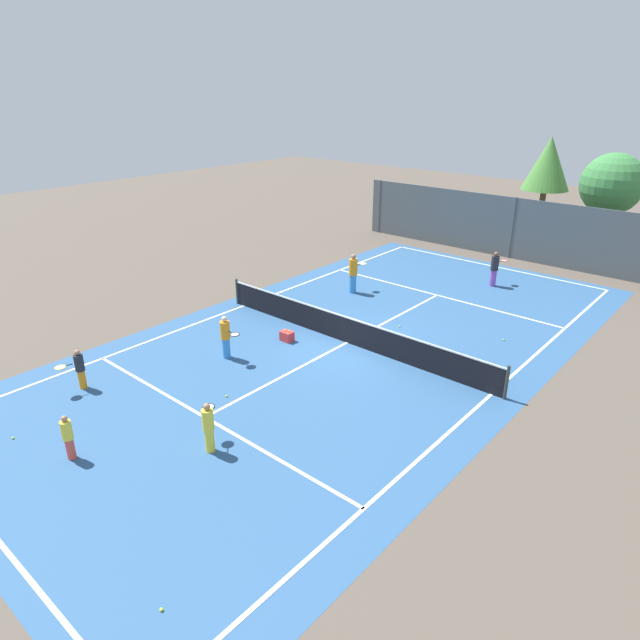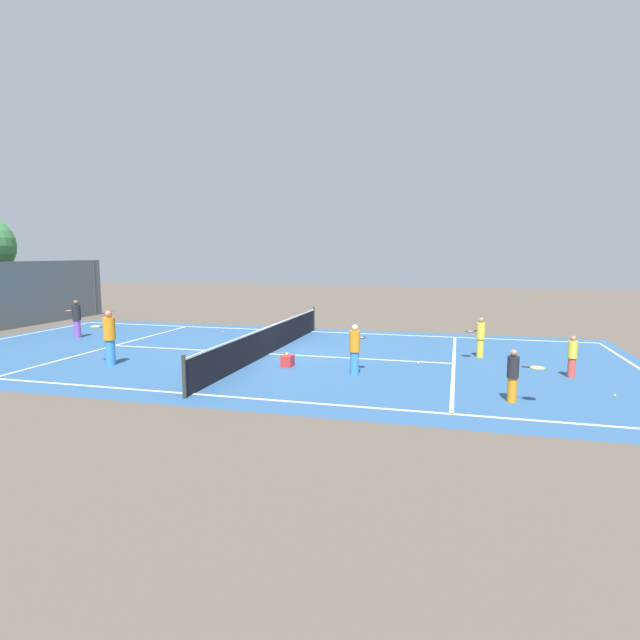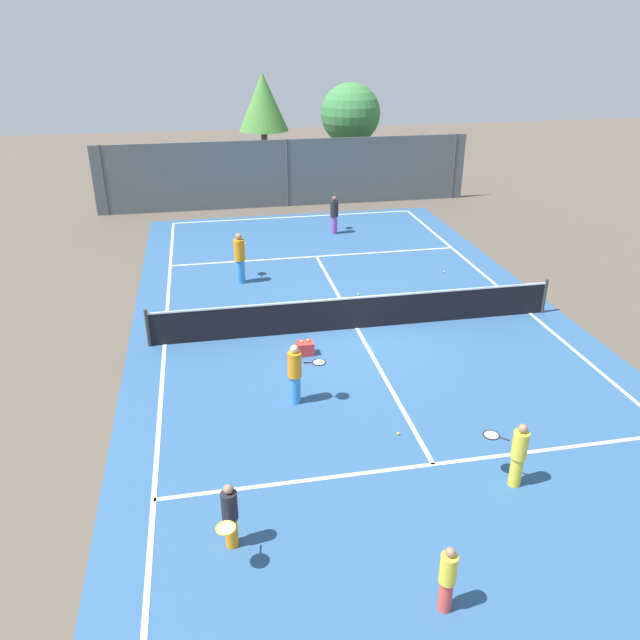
# 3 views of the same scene
# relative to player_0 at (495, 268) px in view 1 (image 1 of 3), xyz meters

# --- Properties ---
(ground_plane) EXTENTS (80.00, 80.00, 0.00)m
(ground_plane) POSITION_rel_player_0_xyz_m (-1.29, -9.19, -0.83)
(ground_plane) COLOR brown
(court_surface) EXTENTS (13.00, 25.00, 0.01)m
(court_surface) POSITION_rel_player_0_xyz_m (-1.29, -9.19, -0.83)
(court_surface) COLOR #2D5684
(court_surface) RESTS_ON ground_plane
(tennis_net) EXTENTS (11.90, 0.10, 1.10)m
(tennis_net) POSITION_rel_player_0_xyz_m (-1.29, -9.19, -0.32)
(tennis_net) COLOR #333833
(tennis_net) RESTS_ON ground_plane
(perimeter_fence) EXTENTS (18.00, 0.12, 3.20)m
(perimeter_fence) POSITION_rel_player_0_xyz_m (-1.29, 4.81, 0.77)
(perimeter_fence) COLOR #515B60
(perimeter_fence) RESTS_ON ground_plane
(tree_0) EXTENTS (3.06, 3.06, 5.49)m
(tree_0) POSITION_rel_player_0_xyz_m (2.41, 7.43, 3.10)
(tree_0) COLOR brown
(tree_0) RESTS_ON ground_plane
(tree_1) EXTENTS (2.69, 2.69, 5.86)m
(tree_1) POSITION_rel_player_0_xyz_m (-1.79, 10.07, 3.48)
(tree_1) COLOR brown
(tree_1) RESTS_ON ground_plane
(player_0) EXTENTS (0.56, 0.92, 1.62)m
(player_0) POSITION_rel_player_0_xyz_m (0.00, 0.00, 0.00)
(player_0) COLOR purple
(player_0) RESTS_ON ground_plane
(player_1) EXTENTS (0.41, 0.86, 1.29)m
(player_1) POSITION_rel_player_0_xyz_m (-5.42, -17.01, -0.16)
(player_1) COLOR orange
(player_1) RESTS_ON ground_plane
(player_2) EXTENTS (0.90, 0.40, 1.51)m
(player_2) POSITION_rel_player_0_xyz_m (-3.65, -12.78, -0.05)
(player_2) COLOR #388CD8
(player_2) RESTS_ON ground_plane
(player_3) EXTENTS (0.26, 0.26, 1.23)m
(player_3) POSITION_rel_player_0_xyz_m (-2.34, -18.89, -0.21)
(player_3) COLOR #E54C3F
(player_3) RESTS_ON ground_plane
(player_4) EXTENTS (0.79, 0.74, 1.39)m
(player_4) POSITION_rel_player_0_xyz_m (0.01, -16.44, -0.12)
(player_4) COLOR yellow
(player_4) RESTS_ON ground_plane
(player_5) EXTENTS (0.48, 0.96, 1.77)m
(player_5) POSITION_rel_player_0_xyz_m (-4.34, -4.92, 0.08)
(player_5) COLOR #388CD8
(player_5) RESTS_ON ground_plane
(ball_crate) EXTENTS (0.45, 0.34, 0.43)m
(ball_crate) POSITION_rel_player_0_xyz_m (-3.05, -10.48, -0.65)
(ball_crate) COLOR red
(ball_crate) RESTS_ON ground_plane
(tennis_ball_0) EXTENTS (0.07, 0.07, 0.07)m
(tennis_ball_0) POSITION_rel_player_0_xyz_m (-1.68, -14.48, -0.80)
(tennis_ball_0) COLOR #CCE533
(tennis_ball_0) RESTS_ON ground_plane
(tennis_ball_1) EXTENTS (0.07, 0.07, 0.07)m
(tennis_ball_1) POSITION_rel_player_0_xyz_m (-2.53, -9.09, -0.80)
(tennis_ball_1) COLOR #CCE533
(tennis_ball_1) RESTS_ON ground_plane
(tennis_ball_2) EXTENTS (0.07, 0.07, 0.07)m
(tennis_ball_2) POSITION_rel_player_0_xyz_m (3.03, -19.97, -0.80)
(tennis_ball_2) COLOR #CCE533
(tennis_ball_2) RESTS_ON ground_plane
(tennis_ball_3) EXTENTS (0.07, 0.07, 0.07)m
(tennis_ball_3) POSITION_rel_player_0_xyz_m (-4.29, -19.52, -0.80)
(tennis_ball_3) COLOR #CCE533
(tennis_ball_3) RESTS_ON ground_plane
(tennis_ball_4) EXTENTS (0.07, 0.07, 0.07)m
(tennis_ball_4) POSITION_rel_player_0_xyz_m (-0.64, -6.79, -0.80)
(tennis_ball_4) COLOR #CCE533
(tennis_ball_4) RESTS_ON ground_plane
(tennis_ball_5) EXTENTS (0.07, 0.07, 0.07)m
(tennis_ball_5) POSITION_rel_player_0_xyz_m (0.65, -8.74, -0.80)
(tennis_ball_5) COLOR #CCE533
(tennis_ball_5) RESTS_ON ground_plane
(tennis_ball_6) EXTENTS (0.07, 0.07, 0.07)m
(tennis_ball_6) POSITION_rel_player_0_xyz_m (2.90, -5.36, -0.80)
(tennis_ball_6) COLOR #CCE533
(tennis_ball_6) RESTS_ON ground_plane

